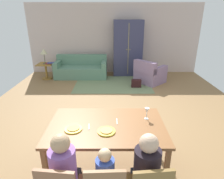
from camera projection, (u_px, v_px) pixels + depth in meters
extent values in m
cube|color=olive|center=(114.00, 106.00, 5.13)|extent=(6.78, 6.46, 0.02)
cube|color=beige|center=(113.00, 39.00, 7.69)|extent=(6.78, 0.10, 2.70)
cube|color=brown|center=(106.00, 126.00, 2.83)|extent=(1.71, 1.07, 0.04)
cube|color=brown|center=(45.00, 171.00, 2.52)|extent=(0.06, 0.06, 0.72)
cube|color=brown|center=(165.00, 170.00, 2.53)|extent=(0.06, 0.06, 0.72)
cube|color=brown|center=(62.00, 130.00, 3.41)|extent=(0.06, 0.06, 0.72)
cube|color=brown|center=(151.00, 130.00, 3.41)|extent=(0.06, 0.06, 0.72)
cylinder|color=yellow|center=(72.00, 129.00, 2.71)|extent=(0.25, 0.25, 0.02)
cylinder|color=gold|center=(72.00, 128.00, 2.70)|extent=(0.17, 0.17, 0.01)
cylinder|color=yellow|center=(106.00, 131.00, 2.65)|extent=(0.25, 0.25, 0.02)
cylinder|color=tan|center=(106.00, 130.00, 2.65)|extent=(0.17, 0.17, 0.01)
cylinder|color=silver|center=(145.00, 118.00, 2.99)|extent=(0.06, 0.06, 0.01)
cylinder|color=silver|center=(146.00, 116.00, 2.97)|extent=(0.01, 0.01, 0.09)
cone|color=silver|center=(146.00, 111.00, 2.94)|extent=(0.07, 0.07, 0.09)
cube|color=silver|center=(88.00, 127.00, 2.77)|extent=(0.03, 0.15, 0.01)
cube|color=silver|center=(116.00, 121.00, 2.92)|extent=(0.02, 0.17, 0.01)
cylinder|color=#9060B8|center=(62.00, 167.00, 2.15)|extent=(0.30, 0.30, 0.46)
sphere|color=tan|center=(60.00, 143.00, 2.03)|extent=(0.21, 0.21, 0.21)
cylinder|color=#3955BB|center=(104.00, 172.00, 2.17)|extent=(0.22, 0.22, 0.33)
sphere|color=beige|center=(104.00, 155.00, 2.09)|extent=(0.15, 0.15, 0.15)
cylinder|color=black|center=(146.00, 167.00, 2.15)|extent=(0.30, 0.30, 0.46)
sphere|color=beige|center=(148.00, 143.00, 2.03)|extent=(0.21, 0.21, 0.21)
cube|color=#6D7E57|center=(112.00, 84.00, 6.73)|extent=(2.60, 1.80, 0.01)
cube|color=slate|center=(80.00, 72.00, 7.40)|extent=(1.95, 0.84, 0.42)
cube|color=slate|center=(81.00, 59.00, 7.56)|extent=(1.95, 0.20, 0.40)
cube|color=slate|center=(57.00, 64.00, 7.28)|extent=(0.18, 0.84, 0.20)
cube|color=slate|center=(103.00, 64.00, 7.29)|extent=(0.18, 0.84, 0.20)
cube|color=gray|center=(149.00, 76.00, 6.85)|extent=(1.19, 1.19, 0.42)
cube|color=gray|center=(144.00, 67.00, 6.48)|extent=(0.73, 0.76, 0.40)
cube|color=gray|center=(158.00, 70.00, 6.51)|extent=(0.74, 0.70, 0.20)
cube|color=gray|center=(142.00, 66.00, 6.96)|extent=(0.74, 0.70, 0.20)
cube|color=#343554|center=(127.00, 48.00, 7.44)|extent=(1.10, 0.56, 2.10)
cube|color=#B39E48|center=(127.00, 50.00, 7.18)|extent=(0.02, 0.01, 1.89)
sphere|color=#B39E48|center=(126.00, 50.00, 7.17)|extent=(0.04, 0.04, 0.04)
sphere|color=#B39E48|center=(129.00, 50.00, 7.17)|extent=(0.04, 0.04, 0.04)
cube|color=olive|center=(44.00, 64.00, 7.07)|extent=(0.56, 0.56, 0.03)
cylinder|color=olive|center=(45.00, 72.00, 7.18)|extent=(0.08, 0.08, 0.55)
cylinder|color=olive|center=(46.00, 78.00, 7.27)|extent=(0.36, 0.36, 0.03)
cylinder|color=#4F4C34|center=(44.00, 63.00, 7.06)|extent=(0.16, 0.16, 0.02)
cylinder|color=#4F4C34|center=(44.00, 59.00, 7.00)|extent=(0.02, 0.02, 0.34)
cone|color=#C1B88C|center=(43.00, 52.00, 6.90)|extent=(0.26, 0.26, 0.18)
cube|color=maroon|center=(48.00, 63.00, 7.05)|extent=(0.22, 0.16, 0.03)
cube|color=#394388|center=(49.00, 63.00, 7.01)|extent=(0.22, 0.16, 0.03)
cube|color=black|center=(135.00, 83.00, 6.41)|extent=(0.32, 0.16, 0.26)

